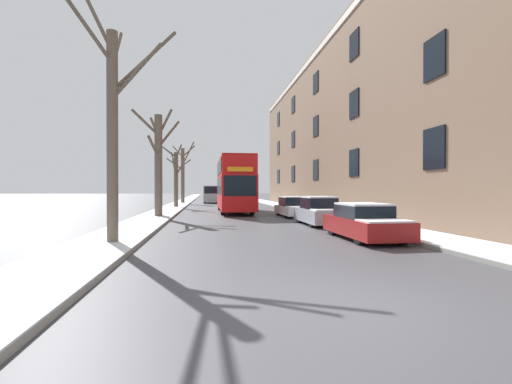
{
  "coord_description": "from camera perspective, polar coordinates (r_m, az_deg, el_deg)",
  "views": [
    {
      "loc": [
        -2.45,
        -5.41,
        1.93
      ],
      "look_at": [
        0.94,
        18.26,
        1.75
      ],
      "focal_mm": 24.0,
      "sensor_mm": 36.0,
      "label": 1
    }
  ],
  "objects": [
    {
      "name": "ground_plane",
      "position": [
        6.24,
        16.19,
        -17.64
      ],
      "size": [
        320.0,
        320.0,
        0.0
      ],
      "primitive_type": "plane",
      "color": "#424247"
    },
    {
      "name": "double_decker_bus",
      "position": [
        29.23,
        -3.67,
        1.61
      ],
      "size": [
        2.59,
        10.96,
        4.48
      ],
      "color": "red",
      "rests_on": "ground"
    },
    {
      "name": "parked_car_0",
      "position": [
        14.01,
        17.62,
        -4.86
      ],
      "size": [
        1.87,
        4.26,
        1.39
      ],
      "color": "maroon",
      "rests_on": "ground"
    },
    {
      "name": "sidewalk_left",
      "position": [
        58.54,
        -11.58,
        -1.39
      ],
      "size": [
        2.49,
        130.0,
        0.16
      ],
      "color": "gray",
      "rests_on": "ground"
    },
    {
      "name": "parked_car_1",
      "position": [
        19.03,
        10.48,
        -3.27
      ],
      "size": [
        1.81,
        4.04,
        1.55
      ],
      "color": "#9EA3AD",
      "rests_on": "ground"
    },
    {
      "name": "pedestrian_left_sidewalk",
      "position": [
        24.56,
        -15.83,
        -1.78
      ],
      "size": [
        0.39,
        0.39,
        1.81
      ],
      "rotation": [
        0.0,
        0.0,
        0.91
      ],
      "color": "#4C4742",
      "rests_on": "ground"
    },
    {
      "name": "bare_tree_left_3",
      "position": [
        47.36,
        -12.12,
        3.2
      ],
      "size": [
        4.02,
        2.37,
        8.41
      ],
      "color": "brown",
      "rests_on": "ground"
    },
    {
      "name": "terrace_facade_right",
      "position": [
        33.12,
        17.49,
        9.7
      ],
      "size": [
        9.1,
        45.7,
        14.56
      ],
      "color": "#7A604C",
      "rests_on": "ground"
    },
    {
      "name": "bare_tree_left_2",
      "position": [
        36.4,
        -13.21,
        2.52
      ],
      "size": [
        2.41,
        3.65,
        6.47
      ],
      "color": "brown",
      "rests_on": "ground"
    },
    {
      "name": "bare_tree_left_1",
      "position": [
        23.91,
        -15.95,
        5.06
      ],
      "size": [
        3.0,
        3.35,
        7.56
      ],
      "color": "brown",
      "rests_on": "ground"
    },
    {
      "name": "parked_car_2",
      "position": [
        24.62,
        6.13,
        -2.55
      ],
      "size": [
        1.78,
        4.55,
        1.43
      ],
      "color": "silver",
      "rests_on": "ground"
    },
    {
      "name": "bare_tree_left_0",
      "position": [
        12.89,
        -22.7,
        11.05
      ],
      "size": [
        3.59,
        3.82,
        9.09
      ],
      "color": "brown",
      "rests_on": "ground"
    },
    {
      "name": "sidewalk_right",
      "position": [
        59.04,
        0.02,
        -1.37
      ],
      "size": [
        2.49,
        130.0,
        0.16
      ],
      "color": "gray",
      "rests_on": "ground"
    },
    {
      "name": "oncoming_van",
      "position": [
        49.56,
        -7.6,
        -0.28
      ],
      "size": [
        1.96,
        5.33,
        2.45
      ],
      "color": "#9EA3AD",
      "rests_on": "ground"
    }
  ]
}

